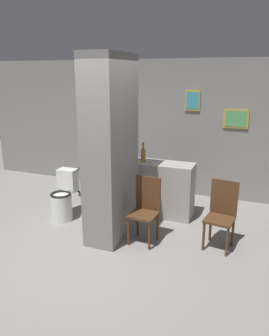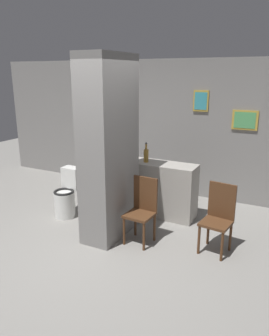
% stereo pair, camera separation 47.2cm
% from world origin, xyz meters
% --- Properties ---
extents(ground_plane, '(14.00, 14.00, 0.00)m').
position_xyz_m(ground_plane, '(0.00, 0.00, 0.00)').
color(ground_plane, gray).
extents(wall_back, '(8.00, 0.09, 2.60)m').
position_xyz_m(wall_back, '(0.00, 2.63, 1.30)').
color(wall_back, gray).
rests_on(wall_back, ground_plane).
extents(pillar_center, '(0.49, 0.97, 2.60)m').
position_xyz_m(pillar_center, '(0.01, 0.48, 1.30)').
color(pillar_center, gray).
rests_on(pillar_center, ground_plane).
extents(counter_shelf, '(1.17, 0.44, 0.91)m').
position_xyz_m(counter_shelf, '(0.42, 1.44, 0.46)').
color(counter_shelf, gray).
rests_on(counter_shelf, ground_plane).
extents(toilet, '(0.35, 0.51, 0.81)m').
position_xyz_m(toilet, '(-0.99, 0.71, 0.35)').
color(toilet, silver).
rests_on(toilet, ground_plane).
extents(chair_near_pillar, '(0.39, 0.39, 0.94)m').
position_xyz_m(chair_near_pillar, '(0.53, 0.49, 0.50)').
color(chair_near_pillar, '#4C2D19').
rests_on(chair_near_pillar, ground_plane).
extents(chair_by_doorway, '(0.42, 0.42, 0.94)m').
position_xyz_m(chair_by_doorway, '(1.55, 0.72, 0.50)').
color(chair_by_doorway, '#4C2D19').
rests_on(chair_by_doorway, ground_plane).
extents(bicycle, '(1.71, 0.42, 0.71)m').
position_xyz_m(bicycle, '(-0.52, 1.65, 0.34)').
color(bicycle, black).
rests_on(bicycle, ground_plane).
extents(bottle_tall, '(0.08, 0.08, 0.33)m').
position_xyz_m(bottle_tall, '(0.16, 1.40, 1.04)').
color(bottle_tall, olive).
rests_on(bottle_tall, counter_shelf).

